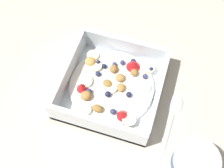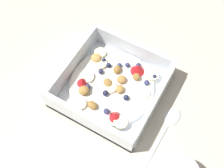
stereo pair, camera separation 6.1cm
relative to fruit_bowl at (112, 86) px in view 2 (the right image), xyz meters
The scene contains 3 objects.
ground_plane 0.02m from the fruit_bowl, 82.79° to the right, with size 2.40×2.40×0.00m, color beige.
fruit_bowl is the anchor object (origin of this frame).
spoon 0.14m from the fruit_bowl, behind, with size 0.03×0.17×0.01m.
Camera 2 is at (-0.14, 0.26, 0.57)m, focal length 46.04 mm.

